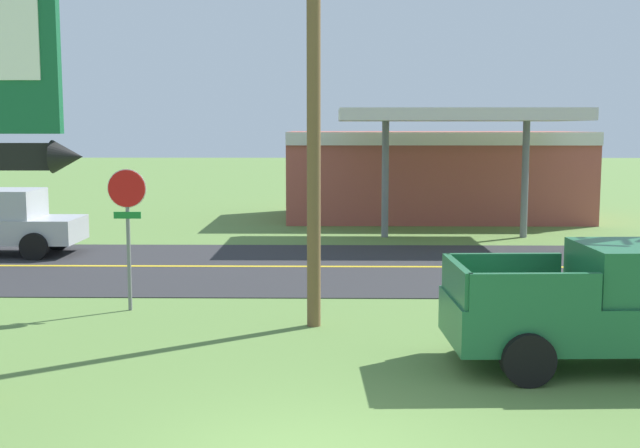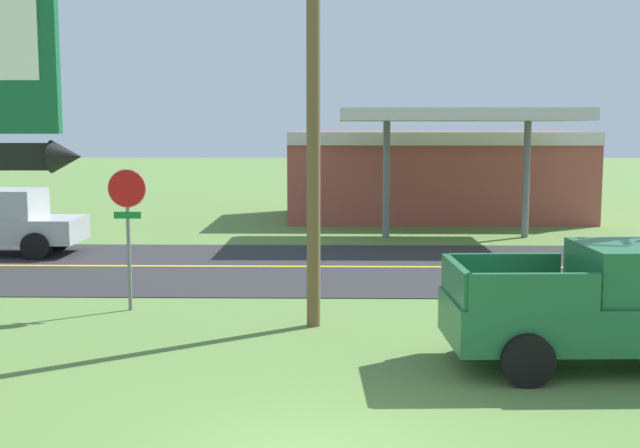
# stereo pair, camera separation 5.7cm
# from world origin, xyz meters

# --- Properties ---
(road_asphalt) EXTENTS (140.00, 8.00, 0.02)m
(road_asphalt) POSITION_xyz_m (0.00, 13.00, 0.01)
(road_asphalt) COLOR #2B2B2D
(road_asphalt) RESTS_ON ground
(road_centre_line) EXTENTS (126.00, 0.20, 0.01)m
(road_centre_line) POSITION_xyz_m (0.00, 13.00, 0.02)
(road_centre_line) COLOR gold
(road_centre_line) RESTS_ON road_asphalt
(stop_sign) EXTENTS (0.80, 0.08, 2.95)m
(stop_sign) POSITION_xyz_m (-3.96, 7.81, 2.03)
(stop_sign) COLOR slate
(stop_sign) RESTS_ON ground
(utility_pole) EXTENTS (2.13, 0.26, 8.23)m
(utility_pole) POSITION_xyz_m (-0.10, 6.57, 4.44)
(utility_pole) COLOR brown
(utility_pole) RESTS_ON ground
(gas_station) EXTENTS (12.00, 11.50, 4.40)m
(gas_station) POSITION_xyz_m (4.48, 24.70, 1.94)
(gas_station) COLOR #A84C42
(gas_station) RESTS_ON ground
(pickup_green_parked_on_lawn) EXTENTS (5.28, 2.40, 1.96)m
(pickup_green_parked_on_lawn) POSITION_xyz_m (4.78, 4.07, 0.96)
(pickup_green_parked_on_lawn) COLOR #1E6038
(pickup_green_parked_on_lawn) RESTS_ON ground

